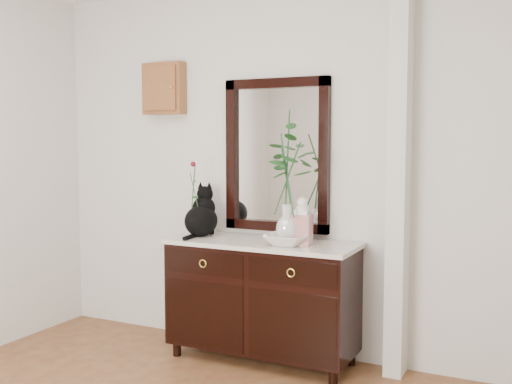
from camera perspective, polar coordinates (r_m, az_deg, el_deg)
The scene contains 10 objects.
wall_back at distance 4.38m, azimuth 0.84°, elevation 2.36°, with size 3.60×0.04×2.70m, color silver.
pilaster at distance 3.98m, azimuth 13.47°, elevation 1.96°, with size 0.12×0.20×2.70m, color silver.
sideboard at distance 4.25m, azimuth 0.60°, elevation -9.70°, with size 1.33×0.52×0.82m.
wall_mirror at distance 4.33m, azimuth 1.96°, elevation 3.51°, with size 0.80×0.06×1.10m.
key_cabinet at distance 4.79m, azimuth -8.75°, elevation 9.70°, with size 0.35×0.10×0.40m, color brown.
cat at distance 4.38m, azimuth -5.26°, elevation -1.78°, with size 0.26×0.32×0.37m, color black, non-canonical shape.
lotus_bowl at distance 4.01m, azimuth 2.97°, elevation -4.56°, with size 0.30×0.30×0.07m, color silver.
vase_branches at distance 3.96m, azimuth 2.99°, elevation 1.56°, with size 0.42×0.42×0.89m, color silver, non-canonical shape.
bud_vase_rose at distance 4.36m, azimuth -6.00°, elevation -0.61°, with size 0.07×0.07×0.56m, color #2A5F36, non-canonical shape.
ginger_jar at distance 4.00m, azimuth 4.40°, elevation -2.72°, with size 0.12×0.12×0.33m, color silver, non-canonical shape.
Camera 1 is at (1.87, -1.98, 1.55)m, focal length 42.00 mm.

